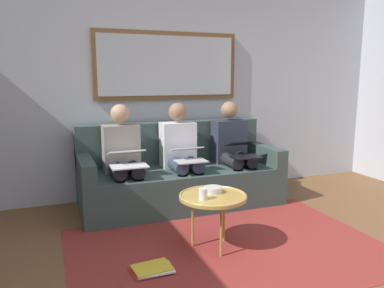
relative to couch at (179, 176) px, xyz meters
The scene contains 14 objects.
wall_rear 1.10m from the couch, 90.00° to the right, with size 6.00×0.12×2.60m, color #B7BCC6.
area_rug 1.30m from the couch, 90.00° to the left, with size 2.60×1.80×0.01m, color maroon.
couch is the anchor object (origin of this frame).
framed_mirror 1.30m from the couch, 90.00° to the right, with size 1.73×0.05×0.79m.
coffee_table 1.23m from the couch, 84.29° to the left, with size 0.56×0.56×0.47m.
cup 1.32m from the couch, 79.57° to the left, with size 0.07×0.07×0.09m, color silver.
bowl 1.16m from the couch, 85.58° to the left, with size 0.16×0.16×0.05m, color beige.
person_left 0.71m from the couch, behind, with size 0.38×0.58×1.14m.
laptop_black 0.78m from the couch, 154.86° to the left, with size 0.30×0.39×0.17m.
person_middle 0.31m from the couch, 90.00° to the left, with size 0.38×0.58×1.14m.
laptop_silver 0.45m from the couch, 90.00° to the left, with size 0.32×0.33×0.14m.
person_right 0.71m from the couch, ahead, with size 0.38×0.58×1.14m.
laptop_white 0.78m from the couch, 25.77° to the left, with size 0.35×0.36×0.15m.
magazine_stack 1.61m from the couch, 63.81° to the left, with size 0.31×0.23×0.03m.
Camera 1 is at (1.35, 1.83, 1.42)m, focal length 35.42 mm.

